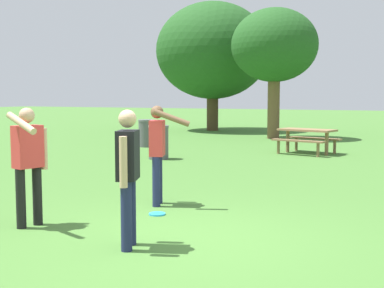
{
  "coord_description": "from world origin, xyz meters",
  "views": [
    {
      "loc": [
        3.0,
        -5.6,
        1.8
      ],
      "look_at": [
        -0.79,
        2.12,
        1.0
      ],
      "focal_mm": 48.59,
      "sensor_mm": 36.0,
      "label": 1
    }
  ],
  "objects_px": {
    "picnic_table_far": "(307,136)",
    "trash_can_further_along": "(147,133)",
    "person_thrower": "(158,147)",
    "tree_broad_center": "(274,46)",
    "frisbee": "(157,214)",
    "tree_tall_left": "(213,51)",
    "person_catcher": "(128,169)",
    "person_bystander": "(29,157)",
    "trash_can_beside_table": "(159,142)"
  },
  "relations": [
    {
      "from": "person_catcher",
      "to": "tree_broad_center",
      "type": "bearing_deg",
      "value": 101.31
    },
    {
      "from": "picnic_table_far",
      "to": "tree_broad_center",
      "type": "relative_size",
      "value": 0.37
    },
    {
      "from": "tree_tall_left",
      "to": "tree_broad_center",
      "type": "xyz_separation_m",
      "value": [
        4.33,
        -3.46,
        -0.22
      ]
    },
    {
      "from": "trash_can_further_along",
      "to": "tree_broad_center",
      "type": "relative_size",
      "value": 0.18
    },
    {
      "from": "frisbee",
      "to": "picnic_table_far",
      "type": "height_order",
      "value": "picnic_table_far"
    },
    {
      "from": "trash_can_beside_table",
      "to": "tree_tall_left",
      "type": "distance_m",
      "value": 12.79
    },
    {
      "from": "person_thrower",
      "to": "tree_broad_center",
      "type": "bearing_deg",
      "value": 99.53
    },
    {
      "from": "frisbee",
      "to": "trash_can_further_along",
      "type": "distance_m",
      "value": 10.55
    },
    {
      "from": "trash_can_further_along",
      "to": "tree_broad_center",
      "type": "height_order",
      "value": "tree_broad_center"
    },
    {
      "from": "person_thrower",
      "to": "picnic_table_far",
      "type": "distance_m",
      "value": 8.64
    },
    {
      "from": "person_thrower",
      "to": "trash_can_further_along",
      "type": "xyz_separation_m",
      "value": [
        -5.24,
        8.31,
        -0.48
      ]
    },
    {
      "from": "trash_can_beside_table",
      "to": "frisbee",
      "type": "bearing_deg",
      "value": -60.39
    },
    {
      "from": "person_thrower",
      "to": "person_catcher",
      "type": "distance_m",
      "value": 2.43
    },
    {
      "from": "trash_can_beside_table",
      "to": "tree_tall_left",
      "type": "xyz_separation_m",
      "value": [
        -3.54,
        11.76,
        3.58
      ]
    },
    {
      "from": "tree_broad_center",
      "to": "frisbee",
      "type": "bearing_deg",
      "value": -79.57
    },
    {
      "from": "picnic_table_far",
      "to": "person_bystander",
      "type": "bearing_deg",
      "value": -96.62
    },
    {
      "from": "person_bystander",
      "to": "trash_can_beside_table",
      "type": "bearing_deg",
      "value": 106.64
    },
    {
      "from": "person_catcher",
      "to": "trash_can_further_along",
      "type": "bearing_deg",
      "value": 120.13
    },
    {
      "from": "person_catcher",
      "to": "trash_can_further_along",
      "type": "xyz_separation_m",
      "value": [
        -6.14,
        10.57,
        -0.46
      ]
    },
    {
      "from": "frisbee",
      "to": "person_thrower",
      "type": "bearing_deg",
      "value": 118.32
    },
    {
      "from": "frisbee",
      "to": "trash_can_further_along",
      "type": "xyz_separation_m",
      "value": [
        -5.58,
        8.94,
        0.47
      ]
    },
    {
      "from": "person_thrower",
      "to": "person_bystander",
      "type": "relative_size",
      "value": 1.0
    },
    {
      "from": "picnic_table_far",
      "to": "trash_can_beside_table",
      "type": "xyz_separation_m",
      "value": [
        -3.46,
        -3.2,
        -0.08
      ]
    },
    {
      "from": "person_thrower",
      "to": "person_catcher",
      "type": "relative_size",
      "value": 1.0
    },
    {
      "from": "person_thrower",
      "to": "picnic_table_far",
      "type": "xyz_separation_m",
      "value": [
        0.36,
        8.62,
        -0.4
      ]
    },
    {
      "from": "person_thrower",
      "to": "trash_can_further_along",
      "type": "height_order",
      "value": "person_thrower"
    },
    {
      "from": "person_thrower",
      "to": "person_bystander",
      "type": "distance_m",
      "value": 2.2
    },
    {
      "from": "person_bystander",
      "to": "frisbee",
      "type": "bearing_deg",
      "value": 48.75
    },
    {
      "from": "trash_can_beside_table",
      "to": "person_catcher",
      "type": "bearing_deg",
      "value": -62.54
    },
    {
      "from": "trash_can_beside_table",
      "to": "tree_tall_left",
      "type": "relative_size",
      "value": 0.15
    },
    {
      "from": "trash_can_further_along",
      "to": "tree_tall_left",
      "type": "relative_size",
      "value": 0.15
    },
    {
      "from": "person_thrower",
      "to": "trash_can_further_along",
      "type": "bearing_deg",
      "value": 122.25
    },
    {
      "from": "frisbee",
      "to": "tree_tall_left",
      "type": "height_order",
      "value": "tree_tall_left"
    },
    {
      "from": "person_catcher",
      "to": "tree_tall_left",
      "type": "height_order",
      "value": "tree_tall_left"
    },
    {
      "from": "person_bystander",
      "to": "trash_can_further_along",
      "type": "height_order",
      "value": "person_bystander"
    },
    {
      "from": "picnic_table_far",
      "to": "trash_can_further_along",
      "type": "relative_size",
      "value": 2.06
    },
    {
      "from": "person_thrower",
      "to": "trash_can_beside_table",
      "type": "relative_size",
      "value": 1.71
    },
    {
      "from": "person_catcher",
      "to": "tree_broad_center",
      "type": "relative_size",
      "value": 0.3
    },
    {
      "from": "person_bystander",
      "to": "picnic_table_far",
      "type": "bearing_deg",
      "value": 83.38
    },
    {
      "from": "person_thrower",
      "to": "tree_tall_left",
      "type": "distance_m",
      "value": 18.68
    },
    {
      "from": "person_bystander",
      "to": "tree_tall_left",
      "type": "distance_m",
      "value": 20.28
    },
    {
      "from": "frisbee",
      "to": "picnic_table_far",
      "type": "xyz_separation_m",
      "value": [
        0.02,
        9.25,
        0.55
      ]
    },
    {
      "from": "person_thrower",
      "to": "tree_broad_center",
      "type": "distance_m",
      "value": 14.21
    },
    {
      "from": "person_bystander",
      "to": "picnic_table_far",
      "type": "distance_m",
      "value": 10.72
    },
    {
      "from": "picnic_table_far",
      "to": "tree_tall_left",
      "type": "bearing_deg",
      "value": 129.25
    },
    {
      "from": "frisbee",
      "to": "trash_can_beside_table",
      "type": "xyz_separation_m",
      "value": [
        -3.44,
        6.05,
        0.47
      ]
    },
    {
      "from": "tree_tall_left",
      "to": "person_bystander",
      "type": "bearing_deg",
      "value": -73.3
    },
    {
      "from": "frisbee",
      "to": "tree_broad_center",
      "type": "height_order",
      "value": "tree_broad_center"
    },
    {
      "from": "person_thrower",
      "to": "person_bystander",
      "type": "height_order",
      "value": "same"
    },
    {
      "from": "frisbee",
      "to": "tree_tall_left",
      "type": "distance_m",
      "value": 19.55
    }
  ]
}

